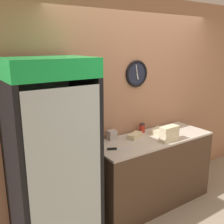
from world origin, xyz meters
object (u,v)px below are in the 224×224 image
(sandwich_stack_bottom, at_px, (169,138))
(sandwich_flat_left, at_px, (158,131))
(sandwich_stack_middle, at_px, (169,134))
(condiment_jar, at_px, (142,128))
(beverage_cooler, at_px, (50,149))
(sandwich_stack_top, at_px, (169,129))
(chefs_knife, at_px, (116,149))
(sandwich_flat_right, at_px, (135,136))
(napkin_dispenser, at_px, (112,135))

(sandwich_stack_bottom, xyz_separation_m, sandwich_flat_left, (0.10, 0.30, 0.00))
(sandwich_stack_bottom, relative_size, sandwich_stack_middle, 0.97)
(condiment_jar, bearing_deg, sandwich_stack_middle, -82.10)
(beverage_cooler, distance_m, condiment_jar, 1.42)
(sandwich_stack_bottom, bearing_deg, sandwich_stack_top, 0.00)
(chefs_knife, distance_m, condiment_jar, 0.71)
(chefs_knife, bearing_deg, sandwich_flat_right, 23.86)
(sandwich_flat_left, height_order, condiment_jar, condiment_jar)
(napkin_dispenser, bearing_deg, sandwich_stack_top, -38.03)
(beverage_cooler, xyz_separation_m, sandwich_stack_middle, (1.46, -0.22, -0.06))
(beverage_cooler, bearing_deg, sandwich_stack_middle, -8.77)
(beverage_cooler, distance_m, sandwich_flat_left, 1.57)
(sandwich_stack_bottom, distance_m, chefs_knife, 0.72)
(sandwich_flat_left, bearing_deg, chefs_knife, -168.94)
(sandwich_stack_top, bearing_deg, beverage_cooler, 171.23)
(sandwich_stack_middle, xyz_separation_m, chefs_knife, (-0.70, 0.14, -0.09))
(sandwich_flat_right, relative_size, condiment_jar, 2.10)
(sandwich_stack_middle, bearing_deg, sandwich_flat_left, 71.46)
(beverage_cooler, height_order, sandwich_stack_bottom, beverage_cooler)
(sandwich_flat_left, bearing_deg, sandwich_stack_middle, -108.54)
(beverage_cooler, xyz_separation_m, napkin_dispenser, (0.90, 0.21, -0.10))
(sandwich_stack_bottom, xyz_separation_m, sandwich_stack_middle, (0.00, 0.00, 0.06))
(sandwich_stack_middle, height_order, chefs_knife, sandwich_stack_middle)
(napkin_dispenser, bearing_deg, chefs_knife, -115.13)
(sandwich_stack_bottom, bearing_deg, beverage_cooler, 171.23)
(sandwich_stack_top, xyz_separation_m, sandwich_flat_left, (0.10, 0.30, -0.13))
(sandwich_stack_bottom, bearing_deg, sandwich_flat_right, 130.56)
(condiment_jar, bearing_deg, sandwich_flat_right, -152.55)
(sandwich_flat_right, bearing_deg, napkin_dispenser, 158.32)
(sandwich_stack_top, relative_size, sandwich_flat_right, 1.01)
(sandwich_stack_middle, relative_size, chefs_knife, 0.94)
(beverage_cooler, relative_size, sandwich_flat_left, 7.70)
(sandwich_flat_right, distance_m, napkin_dispenser, 0.30)
(beverage_cooler, relative_size, condiment_jar, 16.28)
(sandwich_flat_left, xyz_separation_m, chefs_knife, (-0.80, -0.16, -0.02))
(sandwich_stack_bottom, xyz_separation_m, sandwich_flat_right, (-0.28, 0.33, -0.00))
(beverage_cooler, distance_m, sandwich_stack_top, 1.48)
(chefs_knife, bearing_deg, beverage_cooler, 173.66)
(beverage_cooler, xyz_separation_m, sandwich_stack_bottom, (1.46, -0.22, -0.13))
(sandwich_flat_right, bearing_deg, condiment_jar, 27.45)
(sandwich_stack_top, xyz_separation_m, chefs_knife, (-0.70, 0.14, -0.15))
(sandwich_stack_middle, relative_size, sandwich_stack_top, 1.01)
(sandwich_stack_top, xyz_separation_m, napkin_dispenser, (-0.56, 0.44, -0.10))
(napkin_dispenser, bearing_deg, sandwich_stack_bottom, -38.03)
(sandwich_stack_middle, bearing_deg, condiment_jar, 97.90)
(napkin_dispenser, bearing_deg, condiment_jar, 0.21)
(beverage_cooler, height_order, chefs_knife, beverage_cooler)
(sandwich_flat_left, xyz_separation_m, condiment_jar, (-0.16, 0.14, 0.03))
(sandwich_flat_right, relative_size, napkin_dispenser, 2.14)
(sandwich_stack_middle, xyz_separation_m, sandwich_flat_left, (0.10, 0.30, -0.06))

